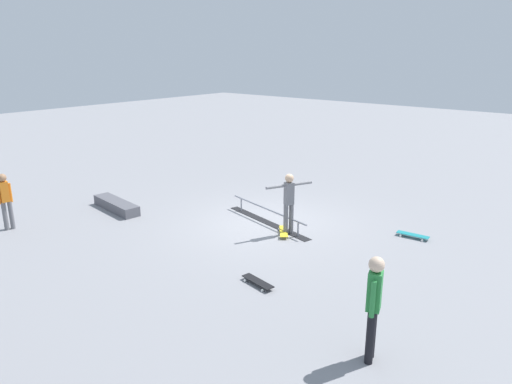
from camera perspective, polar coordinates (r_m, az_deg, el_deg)
ground_plane at (r=12.91m, az=1.42°, el=-3.86°), size 60.00×60.00×0.00m
grind_rail at (r=12.93m, az=1.41°, el=-2.98°), size 3.24×0.98×0.42m
skate_ledge at (r=14.57m, az=-16.57°, el=-1.55°), size 2.01×0.70×0.29m
skater_main at (r=11.92m, az=4.01°, el=-0.93°), size 0.62×1.20×1.61m
skateboard_main at (r=12.19m, az=3.37°, el=-4.80°), size 0.65×0.75×0.09m
bystander_orange_shirt at (r=13.88m, az=-28.10°, el=-0.69°), size 0.21×0.35×1.52m
bystander_green_shirt at (r=7.34m, az=14.06°, el=-12.96°), size 0.26×0.39×1.71m
loose_skateboard_teal at (r=12.59m, az=18.47°, el=-4.96°), size 0.81×0.31×0.09m
loose_skateboard_black at (r=9.66m, az=0.22°, el=-10.81°), size 0.82×0.36×0.09m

